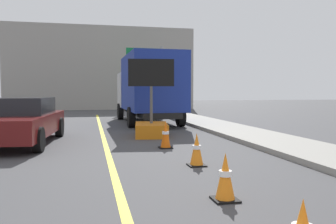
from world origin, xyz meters
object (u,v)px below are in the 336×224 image
at_px(arrow_board_trailer, 151,122).
at_px(traffic_cone_mid_lane, 225,177).
at_px(box_truck, 148,87).
at_px(traffic_cone_curbside, 166,135).
at_px(pickup_car, 18,121).
at_px(highway_guide_sign, 152,67).
at_px(traffic_cone_far_lane, 197,150).

xyz_separation_m(arrow_board_trailer, traffic_cone_mid_lane, (-0.21, -7.41, -0.14)).
height_order(arrow_board_trailer, box_truck, box_truck).
distance_m(traffic_cone_mid_lane, traffic_cone_curbside, 4.73).
distance_m(pickup_car, highway_guide_sign, 16.49).
distance_m(box_truck, traffic_cone_mid_lane, 12.50).
relative_size(box_truck, traffic_cone_curbside, 9.47).
xyz_separation_m(traffic_cone_mid_lane, traffic_cone_far_lane, (0.30, 2.34, 0.00)).
bearing_deg(highway_guide_sign, arrow_board_trailer, -99.93).
xyz_separation_m(arrow_board_trailer, box_truck, (0.71, 4.98, 1.30)).
distance_m(arrow_board_trailer, highway_guide_sign, 14.44).
height_order(pickup_car, traffic_cone_far_lane, pickup_car).
height_order(highway_guide_sign, traffic_cone_far_lane, highway_guide_sign).
xyz_separation_m(arrow_board_trailer, highway_guide_sign, (2.44, 13.92, 2.94)).
height_order(box_truck, highway_guide_sign, highway_guide_sign).
xyz_separation_m(highway_guide_sign, traffic_cone_curbside, (-2.50, -16.60, -3.05)).
bearing_deg(arrow_board_trailer, traffic_cone_mid_lane, -91.61).
bearing_deg(highway_guide_sign, pickup_car, -114.08).
bearing_deg(traffic_cone_far_lane, arrow_board_trailer, 91.03).
bearing_deg(traffic_cone_mid_lane, traffic_cone_far_lane, 82.71).
height_order(arrow_board_trailer, pickup_car, arrow_board_trailer).
bearing_deg(box_truck, traffic_cone_curbside, -95.79).
bearing_deg(traffic_cone_mid_lane, arrow_board_trailer, 88.39).
relative_size(pickup_car, traffic_cone_far_lane, 7.12).
xyz_separation_m(pickup_car, traffic_cone_far_lane, (4.29, -4.15, -0.36)).
bearing_deg(highway_guide_sign, traffic_cone_far_lane, -97.04).
height_order(traffic_cone_mid_lane, traffic_cone_curbside, traffic_cone_curbside).
bearing_deg(box_truck, pickup_car, -129.80).
xyz_separation_m(box_truck, traffic_cone_mid_lane, (-0.92, -12.38, -1.44)).
bearing_deg(traffic_cone_far_lane, traffic_cone_mid_lane, -97.29).
distance_m(box_truck, pickup_car, 7.75).
xyz_separation_m(pickup_car, highway_guide_sign, (6.63, 14.84, 2.72)).
xyz_separation_m(box_truck, highway_guide_sign, (1.72, 8.95, 1.64)).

